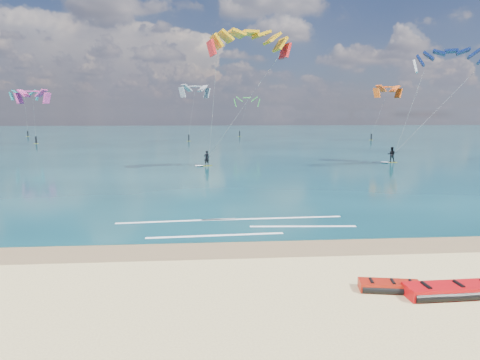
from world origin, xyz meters
name	(u,v)px	position (x,y,z in m)	size (l,w,h in m)	color
ground	(220,159)	(0.00, 40.00, 0.00)	(320.00, 320.00, 0.00)	tan
wet_sand_strip	(250,249)	(0.00, 3.00, 0.00)	(320.00, 2.40, 0.01)	brown
sea	(212,135)	(0.00, 104.00, 0.02)	(320.00, 200.00, 0.04)	#092C35
packed_kite_left	(453,296)	(5.86, -2.20, 0.00)	(3.29, 1.21, 0.44)	red
packed_kite_mid	(389,291)	(4.04, -1.65, 0.00)	(2.09, 0.98, 0.36)	#A91A0B
kitesurfer_main	(228,95)	(0.44, 29.37, 7.50)	(10.89, 7.84, 14.69)	#AAC016
kitesurfer_far	(423,100)	(22.16, 31.96, 7.24)	(10.55, 6.87, 13.71)	gold
shoreline_foam	(241,225)	(-0.04, 6.90, 0.05)	(12.23, 3.65, 0.01)	white
distant_kites	(180,116)	(-7.38, 79.86, 5.31)	(87.65, 30.80, 11.21)	#CA3B88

